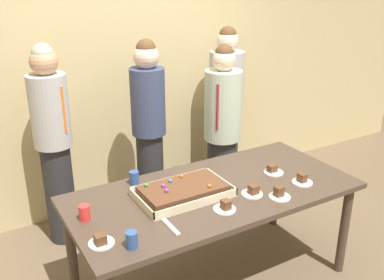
# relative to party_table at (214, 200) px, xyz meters

# --- Properties ---
(interior_back_panel) EXTENTS (8.00, 0.12, 3.00)m
(interior_back_panel) POSITION_rel_party_table_xyz_m (0.00, 1.60, 0.79)
(interior_back_panel) COLOR #CCB784
(interior_back_panel) RESTS_ON ground_plane
(party_table) EXTENTS (2.06, 0.96, 0.79)m
(party_table) POSITION_rel_party_table_xyz_m (0.00, 0.00, 0.00)
(party_table) COLOR #47382D
(party_table) RESTS_ON ground_plane
(sheet_cake) EXTENTS (0.64, 0.39, 0.10)m
(sheet_cake) POSITION_rel_party_table_xyz_m (-0.23, 0.03, 0.12)
(sheet_cake) COLOR beige
(sheet_cake) RESTS_ON party_table
(plated_slice_near_left) EXTENTS (0.15, 0.15, 0.07)m
(plated_slice_near_left) POSITION_rel_party_table_xyz_m (0.19, -0.19, 0.11)
(plated_slice_near_left) COLOR white
(plated_slice_near_left) RESTS_ON party_table
(plated_slice_near_right) EXTENTS (0.15, 0.15, 0.08)m
(plated_slice_near_right) POSITION_rel_party_table_xyz_m (0.33, -0.32, 0.11)
(plated_slice_near_right) COLOR white
(plated_slice_near_right) RESTS_ON party_table
(plated_slice_far_left) EXTENTS (0.15, 0.15, 0.06)m
(plated_slice_far_left) POSITION_rel_party_table_xyz_m (0.55, 0.01, 0.10)
(plated_slice_far_left) COLOR white
(plated_slice_far_left) RESTS_ON party_table
(plated_slice_far_right) EXTENTS (0.15, 0.15, 0.07)m
(plated_slice_far_right) POSITION_rel_party_table_xyz_m (-0.09, -0.27, 0.10)
(plated_slice_far_right) COLOR white
(plated_slice_far_right) RESTS_ON party_table
(plated_slice_center_front) EXTENTS (0.15, 0.15, 0.07)m
(plated_slice_center_front) POSITION_rel_party_table_xyz_m (-0.92, -0.23, 0.10)
(plated_slice_center_front) COLOR white
(plated_slice_center_front) RESTS_ON party_table
(plated_slice_center_back) EXTENTS (0.15, 0.15, 0.07)m
(plated_slice_center_back) POSITION_rel_party_table_xyz_m (0.62, -0.24, 0.10)
(plated_slice_center_back) COLOR white
(plated_slice_center_back) RESTS_ON party_table
(drink_cup_nearest) EXTENTS (0.07, 0.07, 0.10)m
(drink_cup_nearest) POSITION_rel_party_table_xyz_m (-0.91, 0.08, 0.13)
(drink_cup_nearest) COLOR red
(drink_cup_nearest) RESTS_ON party_table
(drink_cup_middle) EXTENTS (0.07, 0.07, 0.10)m
(drink_cup_middle) POSITION_rel_party_table_xyz_m (-0.45, 0.37, 0.13)
(drink_cup_middle) COLOR #2D5199
(drink_cup_middle) RESTS_ON party_table
(drink_cup_far_end) EXTENTS (0.07, 0.07, 0.10)m
(drink_cup_far_end) POSITION_rel_party_table_xyz_m (-0.77, -0.34, 0.13)
(drink_cup_far_end) COLOR #2D5199
(drink_cup_far_end) RESTS_ON party_table
(cake_server_utensil) EXTENTS (0.03, 0.20, 0.01)m
(cake_server_utensil) POSITION_rel_party_table_xyz_m (-0.49, -0.27, 0.09)
(cake_server_utensil) COLOR silver
(cake_server_utensil) RESTS_ON party_table
(person_serving_front) EXTENTS (0.30, 0.30, 1.73)m
(person_serving_front) POSITION_rel_party_table_xyz_m (-0.03, 1.01, 0.21)
(person_serving_front) COLOR #28282D
(person_serving_front) RESTS_ON ground_plane
(person_green_shirt_behind) EXTENTS (0.31, 0.31, 1.74)m
(person_green_shirt_behind) POSITION_rel_party_table_xyz_m (-0.82, 1.17, 0.21)
(person_green_shirt_behind) COLOR #28282D
(person_green_shirt_behind) RESTS_ON ground_plane
(person_striped_tie_right) EXTENTS (0.33, 0.33, 1.67)m
(person_striped_tie_right) POSITION_rel_party_table_xyz_m (0.60, 0.79, 0.16)
(person_striped_tie_right) COLOR #28282D
(person_striped_tie_right) RESTS_ON ground_plane
(person_far_right_suit) EXTENTS (0.35, 0.35, 1.76)m
(person_far_right_suit) POSITION_rel_party_table_xyz_m (0.93, 1.21, 0.20)
(person_far_right_suit) COLOR #28282D
(person_far_right_suit) RESTS_ON ground_plane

